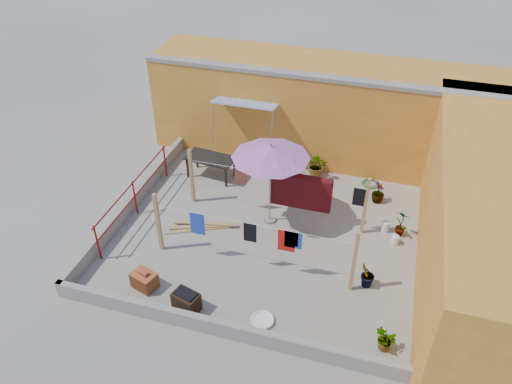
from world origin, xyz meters
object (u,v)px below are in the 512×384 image
at_px(brick_stack, 144,280).
at_px(water_jug_a, 395,240).
at_px(patio_umbrella, 271,153).
at_px(brazier, 186,301).
at_px(white_basin, 262,320).
at_px(outdoor_table, 210,159).
at_px(green_hose, 370,183).
at_px(water_jug_b, 385,226).
at_px(plant_back_a, 317,165).

distance_m(brick_stack, water_jug_a, 6.61).
bearing_deg(patio_umbrella, brazier, -104.69).
relative_size(brick_stack, white_basin, 1.27).
height_order(outdoor_table, white_basin, outdoor_table).
relative_size(brick_stack, brazier, 1.00).
bearing_deg(green_hose, water_jug_a, -70.69).
height_order(patio_umbrella, white_basin, patio_umbrella).
bearing_deg(brazier, brick_stack, 163.98).
bearing_deg(brazier, water_jug_b, 45.06).
relative_size(white_basin, water_jug_b, 1.56).
distance_m(white_basin, water_jug_b, 4.68).
xyz_separation_m(water_jug_b, green_hose, (-0.63, 2.15, -0.12)).
bearing_deg(water_jug_a, brick_stack, -149.76).
bearing_deg(patio_umbrella, white_basin, -77.08).
bearing_deg(plant_back_a, brick_stack, -117.16).
bearing_deg(patio_umbrella, brick_stack, -123.70).
bearing_deg(green_hose, outdoor_table, -168.38).
bearing_deg(patio_umbrella, outdoor_table, 145.98).
relative_size(patio_umbrella, water_jug_a, 8.11).
height_order(water_jug_b, green_hose, water_jug_b).
height_order(water_jug_a, plant_back_a, plant_back_a).
xyz_separation_m(outdoor_table, brick_stack, (0.16, -4.94, -0.43)).
bearing_deg(water_jug_b, brazier, -134.94).
bearing_deg(brazier, plant_back_a, 74.08).
bearing_deg(brick_stack, outdoor_table, 91.80).
bearing_deg(water_jug_b, green_hose, 106.31).
xyz_separation_m(patio_umbrella, green_hose, (2.57, 2.62, -2.23)).
xyz_separation_m(patio_umbrella, white_basin, (0.81, -3.55, -2.21)).
bearing_deg(outdoor_table, water_jug_a, -15.33).
xyz_separation_m(brazier, water_jug_b, (4.17, 4.17, -0.11)).
bearing_deg(water_jug_b, water_jug_a, -58.67).
bearing_deg(green_hose, white_basin, -105.87).
distance_m(brazier, white_basin, 1.80).
distance_m(brick_stack, plant_back_a, 6.70).
xyz_separation_m(brick_stack, plant_back_a, (3.06, 5.96, 0.17)).
relative_size(patio_umbrella, brick_stack, 3.68).
bearing_deg(white_basin, water_jug_a, 52.96).
relative_size(water_jug_b, green_hose, 0.64).
height_order(brazier, water_jug_a, brazier).
bearing_deg(water_jug_a, plant_back_a, 135.32).
xyz_separation_m(brazier, plant_back_a, (1.80, 6.32, 0.13)).
relative_size(brick_stack, water_jug_b, 1.98).
relative_size(brick_stack, green_hose, 1.26).
height_order(white_basin, green_hose, white_basin).
height_order(brick_stack, white_basin, brick_stack).
height_order(outdoor_table, brick_stack, outdoor_table).
bearing_deg(white_basin, water_jug_b, 59.39).
relative_size(water_jug_b, plant_back_a, 0.44).
relative_size(brazier, water_jug_a, 2.20).
bearing_deg(green_hose, patio_umbrella, -134.40).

